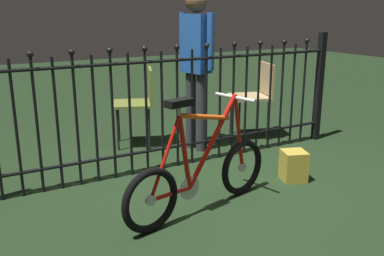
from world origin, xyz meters
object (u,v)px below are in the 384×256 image
Objects in this scene: chair_tan at (257,92)px; chair_olive at (140,98)px; bicycle at (201,174)px; person_visitor at (196,57)px; display_crate at (294,166)px.

chair_olive is (-1.31, 0.38, -0.01)m from chair_tan.
chair_tan is 1.37m from chair_olive.
bicycle is 2.10m from chair_tan.
person_visitor is at bearing 61.39° from bicycle.
display_crate is (0.32, -1.20, -0.87)m from person_visitor.
chair_olive is at bearing 137.42° from person_visitor.
chair_tan is 1.42m from display_crate.
person_visitor reaches higher than display_crate.
display_crate is at bearing 6.56° from bicycle.
person_visitor is at bearing -42.58° from chair_olive.
display_crate is at bearing -64.35° from chair_olive.
bicycle is at bearing -173.44° from display_crate.
chair_olive is 3.19× the size of display_crate.
chair_tan reaches higher than chair_olive.
chair_tan is at bearing -16.04° from chair_olive.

